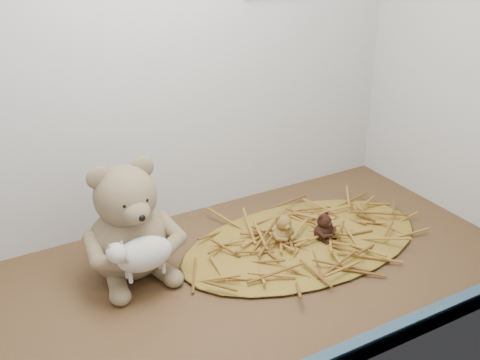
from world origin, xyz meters
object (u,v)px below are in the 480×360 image
main_teddy (126,220)px  mini_teddy_brown (323,225)px  mini_teddy_tan (283,227)px  toy_lamb (144,254)px

main_teddy → mini_teddy_brown: (40.03, -9.70, -7.84)cm
mini_teddy_tan → mini_teddy_brown: 8.83cm
main_teddy → mini_teddy_brown: 41.93cm
toy_lamb → mini_teddy_tan: size_ratio=2.04×
toy_lamb → mini_teddy_tan: bearing=3.7°
mini_teddy_brown → toy_lamb: bearing=157.6°
main_teddy → mini_teddy_tan: size_ratio=3.51×
mini_teddy_tan → mini_teddy_brown: size_ratio=1.10×
mini_teddy_tan → mini_teddy_brown: mini_teddy_tan is taller
main_teddy → mini_teddy_tan: (31.78, -6.59, -7.53)cm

